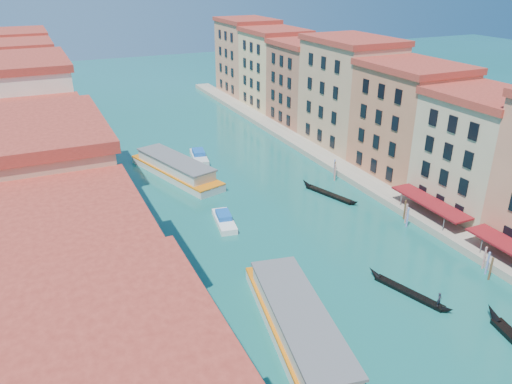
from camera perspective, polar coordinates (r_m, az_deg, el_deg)
left_bank_palazzos at (r=75.42m, az=-23.98°, el=4.60°), size 12.80×128.40×21.00m
right_bank_palazzos at (r=93.80m, az=12.63°, el=9.65°), size 12.80×128.40×21.00m
quay at (r=92.08m, az=8.10°, el=3.69°), size 4.00×140.00×1.00m
mooring_poles_right at (r=65.10m, az=23.11°, el=-6.41°), size 1.44×54.24×3.20m
vaporetto_near at (r=48.70m, az=5.00°, el=-15.11°), size 9.10×23.12×3.36m
vaporetto_far at (r=85.62m, az=-9.18°, el=2.70°), size 10.84×21.97×3.19m
gondola_fore at (r=57.48m, az=17.08°, el=-10.79°), size 4.08×10.48×2.15m
gondola_far at (r=78.50m, az=8.25°, el=-0.14°), size 4.43×11.25×1.64m
motorboat_mid at (r=69.20m, az=-3.65°, el=-3.18°), size 3.34×7.32×1.46m
motorboat_far at (r=93.12m, az=-6.53°, el=4.11°), size 3.89×8.30×1.65m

